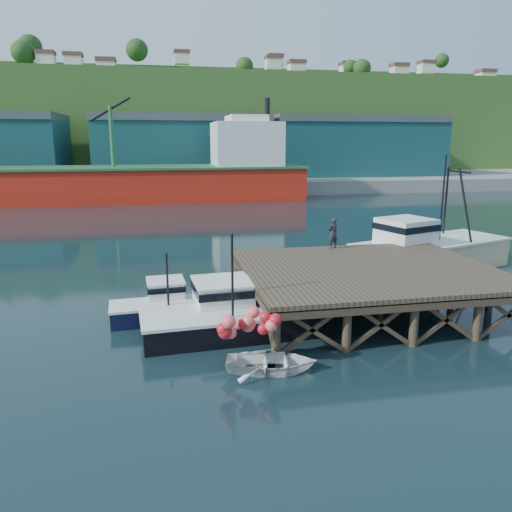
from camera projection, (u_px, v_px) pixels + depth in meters
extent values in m
plane|color=black|center=(257.00, 316.00, 23.68)|extent=(300.00, 300.00, 0.00)
cube|color=brown|center=(368.00, 269.00, 24.26)|extent=(12.00, 10.00, 0.25)
cube|color=#473828|center=(417.00, 306.00, 19.69)|extent=(12.00, 0.30, 0.35)
cylinder|color=#473828|center=(276.00, 338.00, 18.97)|extent=(0.36, 0.36, 2.60)
cylinder|color=#473828|center=(237.00, 274.00, 27.95)|extent=(0.36, 0.36, 2.60)
cylinder|color=#473828|center=(423.00, 264.00, 30.10)|extent=(0.36, 0.36, 2.60)
cube|color=gray|center=(182.00, 180.00, 90.34)|extent=(160.00, 40.00, 2.00)
cube|color=#17444C|center=(182.00, 150.00, 84.31)|extent=(28.00, 16.00, 9.00)
cube|color=#17444C|center=(350.00, 149.00, 89.95)|extent=(30.00, 16.00, 9.00)
cube|color=red|center=(99.00, 185.00, 66.78)|extent=(55.00, 9.50, 4.40)
cube|color=#26592D|center=(98.00, 168.00, 66.26)|extent=(55.50, 10.00, 0.30)
cube|color=silver|center=(246.00, 144.00, 69.34)|extent=(9.00, 9.00, 6.00)
cube|color=silver|center=(246.00, 120.00, 68.59)|extent=(5.00, 7.00, 1.20)
cylinder|color=black|center=(267.00, 107.00, 68.77)|extent=(0.70, 0.70, 2.50)
cube|color=#2D511E|center=(174.00, 127.00, 116.72)|extent=(220.00, 50.00, 22.00)
cube|color=black|center=(168.00, 311.00, 23.08)|extent=(5.22, 2.15, 0.79)
cube|color=silver|center=(168.00, 303.00, 22.99)|extent=(5.32, 2.19, 0.11)
cube|color=silver|center=(166.00, 289.00, 23.77)|extent=(1.76, 1.76, 0.79)
cube|color=black|center=(166.00, 286.00, 23.73)|extent=(1.86, 1.86, 0.26)
cylinder|color=black|center=(167.00, 280.00, 22.23)|extent=(0.10, 0.10, 2.47)
cube|color=black|center=(229.00, 325.00, 21.15)|extent=(7.38, 3.16, 1.00)
cube|color=silver|center=(229.00, 313.00, 21.03)|extent=(7.53, 3.22, 0.13)
cube|color=silver|center=(223.00, 293.00, 22.14)|extent=(2.56, 2.56, 1.00)
cube|color=black|center=(223.00, 288.00, 22.09)|extent=(2.70, 2.70, 0.33)
cylinder|color=black|center=(232.00, 277.00, 19.95)|extent=(0.10, 0.10, 3.55)
sphere|color=#FF5D5E|center=(234.00, 337.00, 17.97)|extent=(0.47, 0.47, 0.47)
sphere|color=#FF5D5E|center=(260.00, 327.00, 18.32)|extent=(0.47, 0.47, 0.47)
sphere|color=red|center=(251.00, 327.00, 17.65)|extent=(0.47, 0.47, 0.47)
cube|color=beige|center=(431.00, 256.00, 32.09)|extent=(11.22, 6.84, 1.74)
cube|color=silver|center=(432.00, 242.00, 31.89)|extent=(11.46, 7.08, 0.14)
cube|color=silver|center=(398.00, 230.00, 31.25)|extent=(3.60, 3.48, 1.74)
cube|color=black|center=(398.00, 224.00, 31.16)|extent=(3.72, 3.60, 0.39)
cylinder|color=black|center=(442.00, 202.00, 31.39)|extent=(0.12, 0.12, 5.78)
imported|color=white|center=(271.00, 362.00, 17.94)|extent=(3.73, 3.01, 0.68)
imported|color=#202129|center=(333.00, 233.00, 28.20)|extent=(0.73, 0.60, 1.74)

